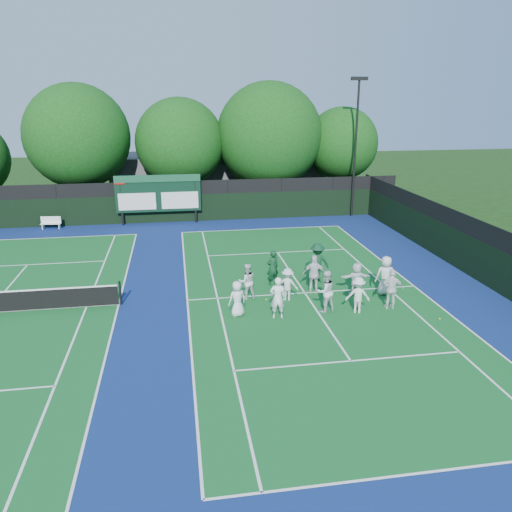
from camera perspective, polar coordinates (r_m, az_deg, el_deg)
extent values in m
plane|color=#14330E|center=(22.74, 6.22, -5.17)|extent=(120.00, 120.00, 0.00)
cube|color=navy|center=(22.92, -9.15, -5.10)|extent=(34.00, 32.00, 0.01)
cube|color=#125922|center=(23.63, 5.59, -4.21)|extent=(10.97, 23.77, 0.00)
cube|color=white|center=(14.04, 18.86, -22.36)|extent=(10.97, 0.08, 0.00)
cube|color=white|center=(34.66, 0.65, 3.10)|extent=(10.97, 0.08, 0.00)
cube|color=white|center=(22.91, -7.86, -5.01)|extent=(0.08, 23.77, 0.00)
cube|color=white|center=(25.52, 17.61, -3.29)|extent=(0.08, 23.77, 0.00)
cube|color=white|center=(22.97, -4.43, -4.83)|extent=(0.08, 23.77, 0.00)
cube|color=white|center=(24.95, 14.79, -3.52)|extent=(0.08, 23.77, 0.00)
cube|color=white|center=(18.13, 10.78, -11.70)|extent=(8.23, 0.08, 0.00)
cube|color=white|center=(29.49, 2.47, 0.41)|extent=(8.23, 0.08, 0.00)
cube|color=white|center=(23.62, 5.59, -4.21)|extent=(0.08, 12.80, 0.00)
cube|color=white|center=(35.17, -22.46, 1.93)|extent=(10.97, 0.08, 0.00)
cube|color=white|center=(23.08, -15.42, -5.35)|extent=(0.08, 23.77, 0.00)
cube|color=white|center=(23.28, -18.78, -5.47)|extent=(0.08, 23.77, 0.00)
cube|color=white|center=(30.08, -24.67, -0.91)|extent=(8.23, 0.08, 0.00)
cube|color=black|center=(36.98, -9.42, 5.37)|extent=(34.00, 0.08, 2.00)
cube|color=black|center=(36.69, -9.54, 7.66)|extent=(34.00, 0.05, 1.00)
cube|color=black|center=(26.95, 24.51, -0.75)|extent=(0.08, 32.00, 2.00)
cube|color=black|center=(26.55, 24.92, 2.32)|extent=(0.05, 32.00, 1.00)
cylinder|color=black|center=(36.64, -15.15, 6.08)|extent=(0.16, 0.16, 3.50)
cylinder|color=black|center=(36.46, -6.95, 6.51)|extent=(0.16, 0.16, 3.50)
cube|color=black|center=(36.37, -11.10, 7.00)|extent=(6.00, 0.15, 2.60)
cube|color=#154C2E|center=(36.09, -11.21, 8.69)|extent=(6.00, 0.05, 0.50)
cube|color=silver|center=(36.45, -13.43, 6.07)|extent=(2.60, 0.04, 1.20)
cube|color=silver|center=(36.35, -8.69, 6.32)|extent=(2.60, 0.04, 1.20)
cube|color=#A4120D|center=(36.29, -15.35, 8.28)|extent=(0.70, 0.04, 0.50)
cube|color=#515156|center=(44.82, -4.35, 9.04)|extent=(18.00, 6.00, 4.00)
cylinder|color=black|center=(38.40, 11.27, 11.79)|extent=(0.16, 0.16, 10.00)
cube|color=black|center=(38.22, 11.75, 19.25)|extent=(1.20, 0.30, 0.25)
cylinder|color=black|center=(22.87, -15.25, -4.10)|extent=(0.10, 0.10, 1.10)
cube|color=white|center=(37.46, -22.39, 3.44)|extent=(1.40, 0.50, 0.05)
cube|color=white|center=(37.53, -22.39, 3.87)|extent=(1.36, 0.20, 0.46)
cube|color=white|center=(37.63, -23.17, 3.09)|extent=(0.09, 0.32, 0.36)
cube|color=white|center=(37.38, -21.54, 3.20)|extent=(0.09, 0.32, 0.36)
cylinder|color=black|center=(40.92, -19.08, 6.59)|extent=(0.44, 0.44, 3.05)
sphere|color=#0D3D0F|center=(40.36, -19.72, 12.74)|extent=(7.72, 7.72, 7.72)
sphere|color=#0D3D0F|center=(40.61, -18.69, 11.78)|extent=(5.41, 5.41, 5.41)
cylinder|color=black|center=(40.33, -8.43, 7.06)|extent=(0.44, 0.44, 2.83)
sphere|color=#0D3D0F|center=(39.79, -8.70, 12.68)|extent=(6.81, 6.81, 6.81)
sphere|color=#0D3D0F|center=(40.16, -7.78, 11.79)|extent=(4.77, 4.77, 4.77)
cylinder|color=black|center=(41.02, 1.45, 7.34)|extent=(0.44, 0.44, 2.70)
sphere|color=#0D3D0F|center=(40.44, 1.50, 13.58)|extent=(8.32, 8.32, 8.32)
sphere|color=#0D3D0F|center=(40.92, 2.26, 12.45)|extent=(5.83, 5.83, 5.83)
cylinder|color=black|center=(42.51, 9.51, 7.64)|extent=(0.44, 0.44, 2.95)
sphere|color=#0D3D0F|center=(42.03, 9.77, 12.56)|extent=(5.83, 5.83, 5.83)
sphere|color=#0D3D0F|center=(42.56, 10.38, 11.80)|extent=(4.08, 4.08, 4.08)
sphere|color=#D2DF1A|center=(24.85, 8.64, -3.14)|extent=(0.07, 0.07, 0.07)
sphere|color=#D2DF1A|center=(22.20, 20.26, -6.74)|extent=(0.07, 0.07, 0.07)
sphere|color=#D2DF1A|center=(22.72, 1.18, -4.99)|extent=(0.07, 0.07, 0.07)
sphere|color=#D2DF1A|center=(25.60, 13.93, -2.84)|extent=(0.07, 0.07, 0.07)
imported|color=white|center=(20.89, -2.16, -4.91)|extent=(0.88, 0.71, 1.55)
imported|color=white|center=(20.66, 2.49, -4.79)|extent=(0.71, 0.51, 1.81)
imported|color=silver|center=(21.49, 7.92, -4.00)|extent=(1.06, 0.93, 1.84)
imported|color=silver|center=(21.62, 11.56, -4.40)|extent=(1.13, 0.80, 1.60)
imported|color=white|center=(22.36, 15.24, -3.67)|extent=(1.09, 0.57, 1.78)
imported|color=silver|center=(22.60, -1.05, -2.91)|extent=(0.89, 0.73, 1.68)
imported|color=silver|center=(22.51, 3.62, -3.26)|extent=(1.12, 0.88, 1.51)
imported|color=silver|center=(23.36, 6.68, -2.10)|extent=(1.16, 0.68, 1.86)
imported|color=white|center=(23.58, 11.37, -2.56)|extent=(1.44, 0.47, 1.54)
imported|color=silver|center=(23.82, 14.57, -2.18)|extent=(0.93, 0.63, 1.85)
imported|color=#0F3A1E|center=(24.26, 1.91, -1.34)|extent=(0.74, 0.60, 1.75)
imported|color=#0F3921|center=(24.87, 6.99, -0.75)|extent=(1.31, 0.81, 1.95)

